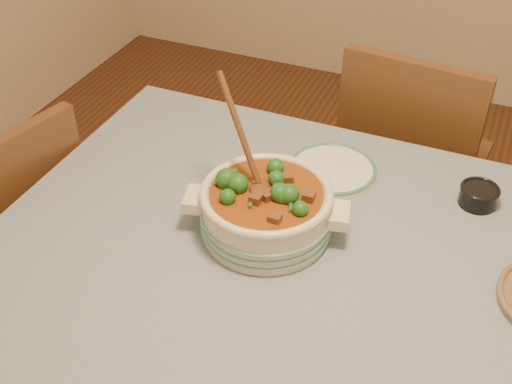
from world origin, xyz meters
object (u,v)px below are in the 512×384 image
dining_table (353,300)px  condiment_bowl (479,195)px  stew_casserole (266,207)px  white_plate (332,169)px  chair_far (410,158)px  chair_left (13,234)px

dining_table → condiment_bowl: 0.42m
stew_casserole → white_plate: stew_casserole is taller
dining_table → chair_far: (-0.03, 0.80, -0.14)m
stew_casserole → chair_far: 0.85m
dining_table → chair_left: chair_left is taller
condiment_bowl → chair_left: size_ratio=0.12×
white_plate → condiment_bowl: bearing=2.6°
dining_table → white_plate: size_ratio=5.66×
condiment_bowl → chair_far: chair_far is taller
white_plate → condiment_bowl: 0.37m
stew_casserole → chair_left: bearing=-178.0°
white_plate → chair_far: (0.13, 0.48, -0.24)m
dining_table → chair_left: size_ratio=1.92×
chair_left → condiment_bowl: bearing=117.3°
dining_table → stew_casserole: bearing=169.3°
white_plate → chair_left: (-0.86, -0.31, -0.27)m
condiment_bowl → chair_left: 1.29m
dining_table → chair_left: (-1.01, 0.02, -0.17)m
chair_far → white_plate: bearing=80.6°
condiment_bowl → stew_casserole: bearing=-145.8°
stew_casserole → chair_far: size_ratio=0.41×
condiment_bowl → chair_far: bearing=116.5°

